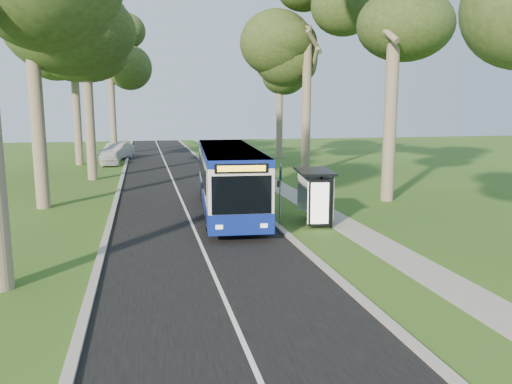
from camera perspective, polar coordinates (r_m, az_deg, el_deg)
ground at (r=20.09m, az=3.44°, el=-4.93°), size 120.00×120.00×0.00m
road at (r=29.17m, az=-8.74°, el=-0.42°), size 7.00×100.00×0.02m
kerb_east at (r=29.60m, az=-1.97°, el=-0.07°), size 0.25×100.00×0.12m
kerb_west at (r=29.13m, az=-15.62°, el=-0.58°), size 0.25×100.00×0.12m
centre_line at (r=29.16m, az=-8.74°, el=-0.40°), size 0.12×100.00×0.00m
footpath at (r=30.31m, az=3.61°, el=0.05°), size 1.50×100.00×0.02m
bus at (r=24.18m, az=-3.17°, el=1.51°), size 3.51×12.07×3.15m
bus_stop_sign at (r=21.66m, az=2.81°, el=0.60°), size 0.09×0.37×2.66m
bus_shelter at (r=21.78m, az=7.32°, el=0.56°), size 1.87×2.92×2.34m
litter_bin at (r=28.38m, az=-0.16°, el=0.41°), size 0.56×0.56×0.99m
car_white at (r=46.03m, az=-16.53°, el=3.78°), size 2.09×4.10×1.34m
car_silver at (r=50.66m, az=-15.62°, el=4.51°), size 3.33×5.33×1.66m
tree_west_c at (r=37.28m, az=-19.04°, el=18.02°), size 5.20×5.20×14.58m
tree_west_d at (r=47.43m, az=-20.29°, el=16.92°), size 5.20×5.20×15.57m
tree_west_e at (r=56.99m, az=-16.34°, el=14.63°), size 5.20×5.20×14.00m
tree_east_c at (r=39.14m, az=5.94°, el=18.57°), size 5.20×5.20×15.06m
tree_east_d at (r=50.72m, az=2.75°, el=15.13°), size 5.20×5.20×13.36m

